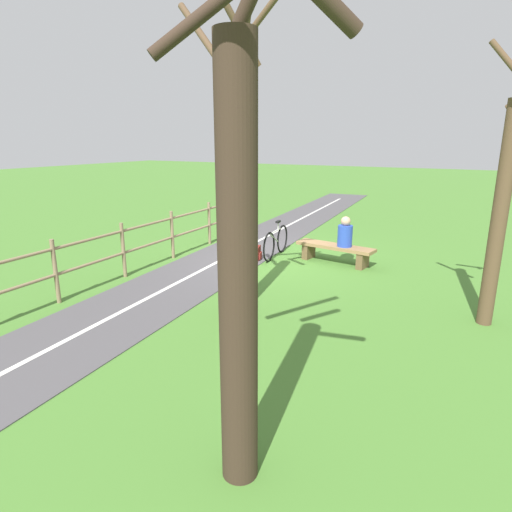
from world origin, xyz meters
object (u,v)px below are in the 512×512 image
tree_far_left (239,251)px  bench (335,250)px  backpack (256,253)px  tree_mid_field (503,205)px  person_seated (345,234)px  tree_by_path (230,179)px  bicycle (276,242)px

tree_far_left → bench: bearing=-78.4°
bench → backpack: bearing=29.7°
tree_mid_field → bench: bearing=-34.5°
person_seated → backpack: bearing=26.5°
backpack → tree_by_path: tree_by_path is taller
bicycle → tree_far_left: (-3.01, 6.98, 1.72)m
tree_far_left → tree_mid_field: bearing=-111.8°
tree_by_path → tree_mid_field: bearing=-154.7°
bench → tree_mid_field: (-3.39, 2.33, 1.66)m
person_seated → bicycle: 1.83m
person_seated → tree_by_path: 4.47m
bench → tree_far_left: (-1.47, 7.15, 1.79)m
bench → person_seated: bearing=-180.0°
person_seated → backpack: size_ratio=1.96×
tree_by_path → bicycle: bearing=-74.8°
backpack → tree_mid_field: size_ratio=0.09×
bench → tree_far_left: 7.52m
person_seated → tree_by_path: tree_by_path is taller
backpack → tree_by_path: 4.32m
bicycle → tree_by_path: size_ratio=0.35×
bench → person_seated: size_ratio=2.75×
backpack → tree_far_left: bearing=117.2°
tree_far_left → tree_by_path: tree_by_path is taller
backpack → bench: bearing=-159.1°
bicycle → tree_by_path: (-1.08, 3.98, 1.98)m
tree_mid_field → tree_by_path: 4.28m
backpack → tree_by_path: bearing=111.8°
bench → tree_mid_field: size_ratio=0.47×
person_seated → tree_by_path: size_ratio=0.15×
person_seated → bench: bearing=0.0°
bicycle → tree_mid_field: bearing=60.8°
bench → person_seated: (-0.25, 0.04, 0.45)m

